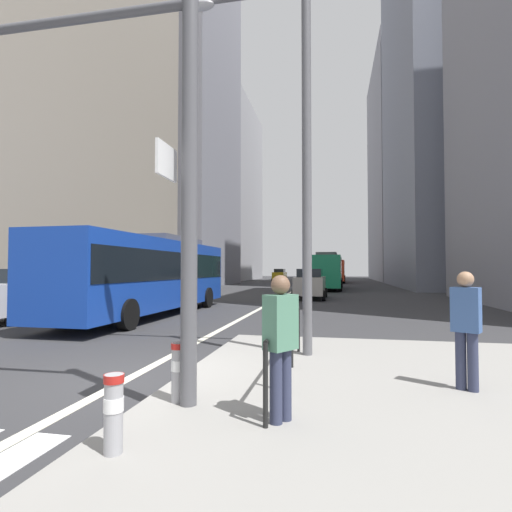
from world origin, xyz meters
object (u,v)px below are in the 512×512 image
at_px(car_oncoming_mid, 280,275).
at_px(bollard_left, 114,409).
at_px(city_bus_blue_oncoming, 150,271).
at_px(car_receding_near, 310,284).
at_px(street_lamp_post, 306,112).
at_px(sedan_white_oncoming, 26,294).
at_px(city_bus_red_distant, 335,270).
at_px(pedestrian_waiting, 281,340).
at_px(pedestrian_walking, 466,324).
at_px(city_bus_red_receding, 328,270).
at_px(traffic_signal_gantry, 64,119).
at_px(bollard_right, 178,369).

bearing_deg(car_oncoming_mid, bollard_left, -83.74).
bearing_deg(city_bus_blue_oncoming, car_receding_near, 60.19).
distance_m(car_receding_near, bollard_left, 22.30).
bearing_deg(city_bus_blue_oncoming, street_lamp_post, -45.05).
bearing_deg(sedan_white_oncoming, street_lamp_post, -23.33).
distance_m(city_bus_red_distant, pedestrian_waiting, 52.67).
height_order(sedan_white_oncoming, pedestrian_walking, sedan_white_oncoming).
distance_m(city_bus_red_receding, car_receding_near, 12.48).
bearing_deg(bollard_left, city_bus_red_receding, 87.58).
relative_size(city_bus_red_receding, city_bus_red_distant, 1.00).
bearing_deg(sedan_white_oncoming, car_oncoming_mid, 86.46).
bearing_deg(traffic_signal_gantry, pedestrian_waiting, -5.77).
xyz_separation_m(city_bus_blue_oncoming, pedestrian_walking, (9.47, -8.98, -0.71)).
xyz_separation_m(pedestrian_waiting, pedestrian_walking, (2.54, 1.73, 0.02)).
distance_m(city_bus_blue_oncoming, car_oncoming_mid, 46.63).
relative_size(street_lamp_post, pedestrian_waiting, 4.66).
xyz_separation_m(car_receding_near, bollard_left, (-0.56, -22.29, -0.41)).
xyz_separation_m(traffic_signal_gantry, street_lamp_post, (3.24, 3.38, 1.19)).
bearing_deg(pedestrian_walking, city_bus_blue_oncoming, 136.52).
relative_size(car_oncoming_mid, bollard_left, 5.86).
xyz_separation_m(city_bus_red_receding, street_lamp_post, (0.09, -29.90, 3.45)).
bearing_deg(traffic_signal_gantry, street_lamp_post, 46.20).
xyz_separation_m(city_bus_blue_oncoming, sedan_white_oncoming, (-3.99, -2.27, -0.85)).
height_order(car_oncoming_mid, traffic_signal_gantry, traffic_signal_gantry).
relative_size(car_receding_near, bollard_left, 6.01).
bearing_deg(sedan_white_oncoming, traffic_signal_gantry, -46.36).
bearing_deg(street_lamp_post, pedestrian_waiting, -90.98).
height_order(city_bus_blue_oncoming, pedestrian_walking, city_bus_blue_oncoming).
bearing_deg(bollard_right, city_bus_red_distant, 87.62).
xyz_separation_m(city_bus_blue_oncoming, traffic_signal_gantry, (3.75, -10.38, 2.26)).
relative_size(city_bus_blue_oncoming, sedan_white_oncoming, 2.76).
relative_size(bollard_right, pedestrian_walking, 0.45).
xyz_separation_m(car_receding_near, pedestrian_waiting, (0.93, -21.18, 0.11)).
xyz_separation_m(city_bus_red_distant, car_receding_near, (-1.65, -31.48, -0.85)).
relative_size(car_oncoming_mid, bollard_right, 5.65).
height_order(car_oncoming_mid, bollard_left, car_oncoming_mid).
relative_size(car_receding_near, pedestrian_waiting, 2.67).
height_order(city_bus_red_distant, traffic_signal_gantry, traffic_signal_gantry).
bearing_deg(street_lamp_post, city_bus_red_receding, 90.17).
distance_m(street_lamp_post, bollard_right, 5.93).
bearing_deg(pedestrian_waiting, city_bus_red_receding, 90.04).
distance_m(city_bus_red_receding, bollard_right, 33.24).
relative_size(traffic_signal_gantry, pedestrian_waiting, 3.50).
relative_size(city_bus_red_receding, traffic_signal_gantry, 1.87).
bearing_deg(city_bus_red_receding, pedestrian_waiting, -89.96).
height_order(car_receding_near, traffic_signal_gantry, traffic_signal_gantry).
xyz_separation_m(street_lamp_post, pedestrian_walking, (2.47, -1.97, -4.16)).
xyz_separation_m(bollard_left, pedestrian_walking, (4.03, 2.84, 0.55)).
distance_m(city_bus_red_distant, pedestrian_walking, 50.97).
bearing_deg(car_receding_near, city_bus_blue_oncoming, -119.81).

